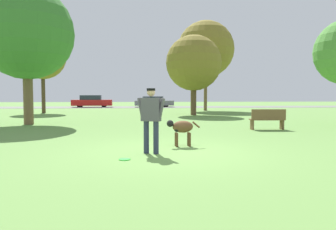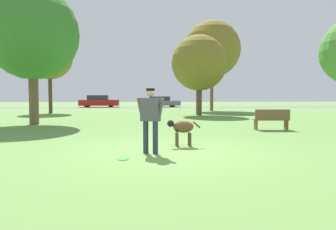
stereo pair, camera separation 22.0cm
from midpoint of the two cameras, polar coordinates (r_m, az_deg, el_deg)
The scene contains 12 objects.
ground_plane at distance 8.17m, azimuth 0.83°, elevation -6.47°, with size 120.00×120.00×0.00m, color #608C42.
far_road_strip at distance 38.51m, azimuth -2.63°, elevation 1.39°, with size 120.00×6.00×0.01m.
person at distance 7.87m, azimuth -2.27°, elevation -0.01°, with size 0.69×0.38×1.58m.
dog at distance 9.01m, azimuth 3.13°, elevation -2.23°, with size 0.94×0.36×0.73m.
frisbee at distance 7.29m, azimuth -6.96°, elevation -7.64°, with size 0.25×0.25×0.02m.
tree_near_left at distance 17.40m, azimuth -22.24°, elevation 12.97°, with size 4.44×4.44×6.60m.
tree_mid_center at distance 23.33m, azimuth 5.73°, elevation 8.99°, with size 3.91×3.91×5.63m.
tree_far_left at distance 27.69m, azimuth -19.72°, elevation 9.54°, with size 3.58×3.58×6.24m.
tree_far_right at distance 30.20m, azimuth 7.90°, elevation 11.30°, with size 5.09×5.09×8.09m.
parked_car_red at distance 39.07m, azimuth -11.77°, elevation 2.33°, with size 4.64×1.92×1.40m.
parked_car_grey at distance 38.87m, azimuth -1.19°, elevation 2.31°, with size 4.64×1.98×1.25m.
park_bench at distance 13.90m, azimuth 18.03°, elevation -0.65°, with size 1.42×0.48×0.84m.
Camera 2 is at (-0.51, -8.03, 1.41)m, focal length 35.00 mm.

